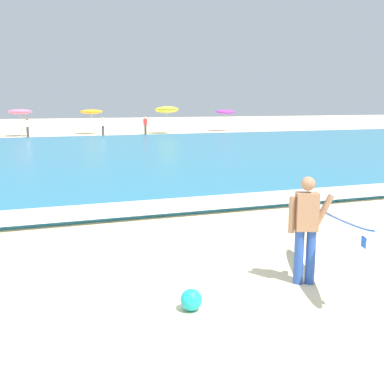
{
  "coord_description": "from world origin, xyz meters",
  "views": [
    {
      "loc": [
        -2.3,
        -6.21,
        2.85
      ],
      "look_at": [
        0.77,
        2.33,
        1.1
      ],
      "focal_mm": 43.66,
      "sensor_mm": 36.0,
      "label": 1
    }
  ],
  "objects_px": {
    "beach_umbrella_4": "(225,112)",
    "beachgoer_near_row_mid": "(27,127)",
    "surfer_with_board": "(322,221)",
    "beachgoer_near_row_right": "(103,126)",
    "beach_ball": "(191,300)",
    "beach_umbrella_3": "(167,110)",
    "beach_umbrella_2": "(91,112)",
    "beachgoer_near_row_left": "(145,125)",
    "beach_umbrella_1": "(20,112)"
  },
  "relations": [
    {
      "from": "beach_umbrella_3",
      "to": "beachgoer_near_row_mid",
      "type": "distance_m",
      "value": 12.2
    },
    {
      "from": "surfer_with_board",
      "to": "beachgoer_near_row_left",
      "type": "distance_m",
      "value": 35.59
    },
    {
      "from": "beach_umbrella_2",
      "to": "beachgoer_near_row_left",
      "type": "height_order",
      "value": "beach_umbrella_2"
    },
    {
      "from": "beach_umbrella_4",
      "to": "beachgoer_near_row_mid",
      "type": "distance_m",
      "value": 18.77
    },
    {
      "from": "beachgoer_near_row_right",
      "to": "beach_ball",
      "type": "bearing_deg",
      "value": -97.15
    },
    {
      "from": "beach_umbrella_4",
      "to": "surfer_with_board",
      "type": "bearing_deg",
      "value": -111.53
    },
    {
      "from": "beach_umbrella_2",
      "to": "beachgoer_near_row_right",
      "type": "bearing_deg",
      "value": -79.44
    },
    {
      "from": "beach_umbrella_4",
      "to": "beach_ball",
      "type": "height_order",
      "value": "beach_umbrella_4"
    },
    {
      "from": "beachgoer_near_row_mid",
      "to": "beach_ball",
      "type": "relative_size",
      "value": 5.11
    },
    {
      "from": "beachgoer_near_row_mid",
      "to": "beach_ball",
      "type": "distance_m",
      "value": 35.46
    },
    {
      "from": "beach_umbrella_2",
      "to": "beach_ball",
      "type": "bearing_deg",
      "value": -95.8
    },
    {
      "from": "beach_umbrella_1",
      "to": "beach_umbrella_4",
      "type": "distance_m",
      "value": 19.18
    },
    {
      "from": "beach_umbrella_1",
      "to": "surfer_with_board",
      "type": "bearing_deg",
      "value": -82.9
    },
    {
      "from": "beach_umbrella_3",
      "to": "beach_umbrella_4",
      "type": "height_order",
      "value": "beach_umbrella_3"
    },
    {
      "from": "beachgoer_near_row_mid",
      "to": "beach_umbrella_4",
      "type": "bearing_deg",
      "value": 6.0
    },
    {
      "from": "surfer_with_board",
      "to": "beachgoer_near_row_right",
      "type": "distance_m",
      "value": 34.54
    },
    {
      "from": "beach_umbrella_1",
      "to": "beachgoer_near_row_left",
      "type": "relative_size",
      "value": 1.46
    },
    {
      "from": "beach_umbrella_1",
      "to": "beachgoer_near_row_mid",
      "type": "height_order",
      "value": "beach_umbrella_1"
    },
    {
      "from": "beach_umbrella_1",
      "to": "beach_umbrella_2",
      "type": "xyz_separation_m",
      "value": [
        6.06,
        1.22,
        -0.06
      ]
    },
    {
      "from": "beach_umbrella_2",
      "to": "beachgoer_near_row_mid",
      "type": "distance_m",
      "value": 6.07
    },
    {
      "from": "surfer_with_board",
      "to": "beach_umbrella_1",
      "type": "height_order",
      "value": "beach_umbrella_1"
    },
    {
      "from": "beachgoer_near_row_right",
      "to": "beach_ball",
      "type": "xyz_separation_m",
      "value": [
        -4.36,
        -34.71,
        -0.69
      ]
    },
    {
      "from": "beach_umbrella_2",
      "to": "beachgoer_near_row_mid",
      "type": "relative_size",
      "value": 1.41
    },
    {
      "from": "surfer_with_board",
      "to": "beachgoer_near_row_mid",
      "type": "height_order",
      "value": "surfer_with_board"
    },
    {
      "from": "surfer_with_board",
      "to": "beach_umbrella_3",
      "type": "distance_m",
      "value": 36.45
    },
    {
      "from": "beach_umbrella_3",
      "to": "beachgoer_near_row_mid",
      "type": "height_order",
      "value": "beach_umbrella_3"
    },
    {
      "from": "beach_umbrella_3",
      "to": "beach_ball",
      "type": "height_order",
      "value": "beach_umbrella_3"
    },
    {
      "from": "beach_umbrella_2",
      "to": "beach_umbrella_3",
      "type": "xyz_separation_m",
      "value": [
        6.57,
        -1.84,
        0.17
      ]
    },
    {
      "from": "beach_umbrella_3",
      "to": "surfer_with_board",
      "type": "bearing_deg",
      "value": -102.89
    },
    {
      "from": "beach_umbrella_4",
      "to": "beachgoer_near_row_right",
      "type": "bearing_deg",
      "value": -168.05
    },
    {
      "from": "beachgoer_near_row_mid",
      "to": "beach_ball",
      "type": "height_order",
      "value": "beachgoer_near_row_mid"
    },
    {
      "from": "beach_umbrella_1",
      "to": "beach_umbrella_4",
      "type": "xyz_separation_m",
      "value": [
        19.15,
        1.0,
        -0.15
      ]
    },
    {
      "from": "beach_umbrella_1",
      "to": "beachgoer_near_row_mid",
      "type": "relative_size",
      "value": 1.46
    },
    {
      "from": "beach_umbrella_2",
      "to": "beachgoer_near_row_mid",
      "type": "bearing_deg",
      "value": -158.55
    },
    {
      "from": "beach_umbrella_3",
      "to": "beachgoer_near_row_left",
      "type": "distance_m",
      "value": 2.55
    },
    {
      "from": "beach_umbrella_4",
      "to": "beachgoer_near_row_mid",
      "type": "height_order",
      "value": "beach_umbrella_4"
    },
    {
      "from": "beach_umbrella_2",
      "to": "beach_umbrella_4",
      "type": "height_order",
      "value": "beach_umbrella_2"
    },
    {
      "from": "surfer_with_board",
      "to": "beach_umbrella_4",
      "type": "height_order",
      "value": "beach_umbrella_4"
    },
    {
      "from": "beachgoer_near_row_right",
      "to": "beach_umbrella_1",
      "type": "bearing_deg",
      "value": 165.9
    },
    {
      "from": "beachgoer_near_row_left",
      "to": "beach_ball",
      "type": "height_order",
      "value": "beachgoer_near_row_left"
    },
    {
      "from": "beach_umbrella_3",
      "to": "beach_ball",
      "type": "distance_m",
      "value": 37.28
    },
    {
      "from": "beachgoer_near_row_left",
      "to": "beach_umbrella_1",
      "type": "bearing_deg",
      "value": 174.3
    },
    {
      "from": "beach_umbrella_2",
      "to": "beach_ball",
      "type": "height_order",
      "value": "beach_umbrella_2"
    },
    {
      "from": "surfer_with_board",
      "to": "beach_umbrella_4",
      "type": "distance_m",
      "value": 39.93
    },
    {
      "from": "beach_umbrella_3",
      "to": "beachgoer_near_row_mid",
      "type": "bearing_deg",
      "value": -178.4
    },
    {
      "from": "surfer_with_board",
      "to": "beachgoer_near_row_right",
      "type": "xyz_separation_m",
      "value": [
        2.1,
        34.48,
        -0.19
      ]
    },
    {
      "from": "beach_umbrella_3",
      "to": "beach_ball",
      "type": "xyz_separation_m",
      "value": [
        -10.39,
        -35.75,
        -2.01
      ]
    },
    {
      "from": "beach_umbrella_4",
      "to": "beachgoer_near_row_right",
      "type": "relative_size",
      "value": 1.36
    },
    {
      "from": "beachgoer_near_row_left",
      "to": "beach_umbrella_4",
      "type": "bearing_deg",
      "value": 13.29
    },
    {
      "from": "beachgoer_near_row_left",
      "to": "beach_ball",
      "type": "xyz_separation_m",
      "value": [
        -8.25,
        -35.32,
        -0.69
      ]
    }
  ]
}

